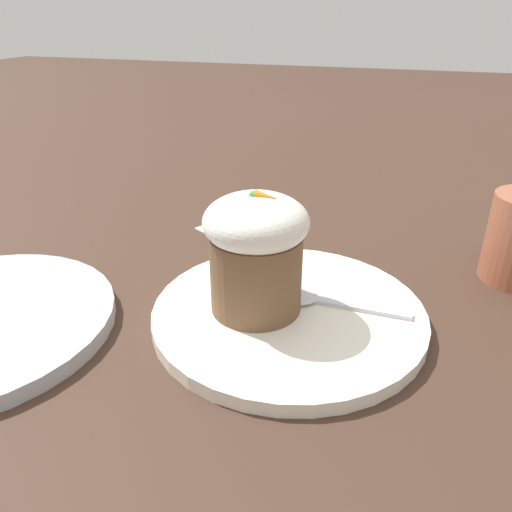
# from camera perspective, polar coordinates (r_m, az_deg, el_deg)

# --- Properties ---
(ground_plane) EXTENTS (4.00, 4.00, 0.00)m
(ground_plane) POSITION_cam_1_polar(r_m,az_deg,el_deg) (0.45, 3.71, -7.26)
(ground_plane) COLOR #3D281E
(dessert_plate) EXTENTS (0.24, 0.24, 0.01)m
(dessert_plate) POSITION_cam_1_polar(r_m,az_deg,el_deg) (0.44, 3.74, -6.59)
(dessert_plate) COLOR white
(dessert_plate) RESTS_ON ground_plane
(carrot_cake) EXTENTS (0.09, 0.09, 0.11)m
(carrot_cake) POSITION_cam_1_polar(r_m,az_deg,el_deg) (0.41, 0.00, 0.68)
(carrot_cake) COLOR brown
(carrot_cake) RESTS_ON dessert_plate
(spoon) EXTENTS (0.12, 0.04, 0.01)m
(spoon) POSITION_cam_1_polar(r_m,az_deg,el_deg) (0.45, 6.37, -4.75)
(spoon) COLOR silver
(spoon) RESTS_ON dessert_plate
(paper_napkin) EXTENTS (0.13, 0.12, 0.00)m
(paper_napkin) POSITION_cam_1_polar(r_m,az_deg,el_deg) (0.61, -1.11, 2.93)
(paper_napkin) COLOR white
(paper_napkin) RESTS_ON ground_plane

